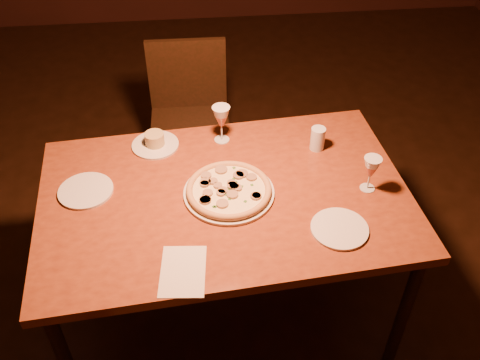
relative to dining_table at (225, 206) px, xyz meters
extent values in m
plane|color=black|center=(-0.17, -0.09, -0.73)|extent=(7.00, 7.00, 0.00)
cube|color=brown|center=(0.00, 0.00, 0.05)|extent=(1.56, 1.07, 0.04)
cylinder|color=black|center=(-0.71, 0.36, -0.35)|extent=(0.05, 0.05, 0.76)
cylinder|color=black|center=(0.71, -0.36, -0.35)|extent=(0.05, 0.05, 0.76)
cylinder|color=black|center=(0.65, 0.47, -0.35)|extent=(0.05, 0.05, 0.76)
cube|color=black|center=(-0.13, 0.92, -0.25)|extent=(0.45, 0.45, 0.04)
cube|color=black|center=(-0.13, 1.12, -0.02)|extent=(0.44, 0.04, 0.42)
cylinder|color=black|center=(-0.31, 0.74, -0.50)|extent=(0.04, 0.04, 0.46)
cylinder|color=black|center=(-0.31, 1.10, -0.50)|extent=(0.04, 0.04, 0.46)
cylinder|color=black|center=(0.05, 0.73, -0.50)|extent=(0.04, 0.04, 0.46)
cylinder|color=black|center=(0.05, 1.09, -0.50)|extent=(0.04, 0.04, 0.46)
cylinder|color=silver|center=(0.02, 0.00, 0.08)|extent=(0.37, 0.37, 0.01)
cylinder|color=#F6E6AA|center=(0.02, 0.00, 0.09)|extent=(0.33, 0.33, 0.01)
torus|color=tan|center=(0.02, 0.00, 0.10)|extent=(0.35, 0.35, 0.03)
cylinder|color=silver|center=(-0.29, 0.35, 0.08)|extent=(0.21, 0.21, 0.01)
cylinder|color=tan|center=(-0.29, 0.35, 0.11)|extent=(0.09, 0.09, 0.06)
cylinder|color=silver|center=(0.43, 0.26, 0.12)|extent=(0.06, 0.06, 0.11)
cylinder|color=silver|center=(-0.56, 0.07, 0.08)|extent=(0.22, 0.22, 0.01)
cylinder|color=silver|center=(0.41, -0.24, 0.08)|extent=(0.22, 0.22, 0.01)
cube|color=beige|center=(-0.18, -0.38, 0.07)|extent=(0.18, 0.24, 0.00)
camera|label=1|loc=(-0.10, -1.59, 1.54)|focal=40.00mm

